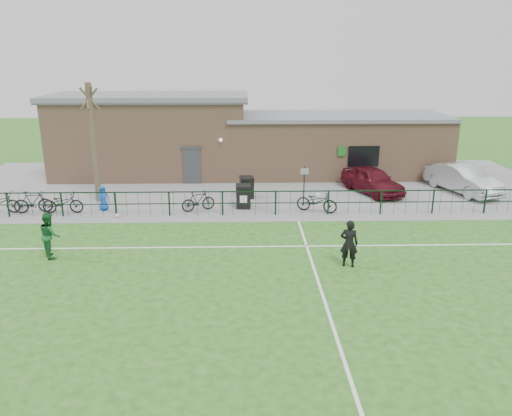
{
  "coord_description": "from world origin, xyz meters",
  "views": [
    {
      "loc": [
        -0.48,
        -14.46,
        7.42
      ],
      "look_at": [
        0.0,
        5.0,
        1.3
      ],
      "focal_mm": 35.0,
      "sensor_mm": 36.0,
      "label": 1
    }
  ],
  "objects_px": {
    "sign_post": "(304,186)",
    "bicycle_a": "(0,202)",
    "spectator_child": "(103,198)",
    "wheelie_bin_left": "(243,197)",
    "bicycle_b": "(33,202)",
    "car_silver": "(463,179)",
    "ball_ground": "(117,216)",
    "wheelie_bin_right": "(247,188)",
    "bicycle_d": "(198,201)",
    "bare_tree": "(94,144)",
    "car_maroon": "(372,180)",
    "bicycle_c": "(63,203)",
    "outfield_player": "(50,235)",
    "bicycle_e": "(317,201)"
  },
  "relations": [
    {
      "from": "bicycle_d",
      "to": "ball_ground",
      "type": "distance_m",
      "value": 3.85
    },
    {
      "from": "wheelie_bin_right",
      "to": "bicycle_c",
      "type": "distance_m",
      "value": 9.15
    },
    {
      "from": "bicycle_c",
      "to": "bicycle_b",
      "type": "bearing_deg",
      "value": 87.62
    },
    {
      "from": "bicycle_a",
      "to": "outfield_player",
      "type": "height_order",
      "value": "outfield_player"
    },
    {
      "from": "wheelie_bin_left",
      "to": "ball_ground",
      "type": "distance_m",
      "value": 6.09
    },
    {
      "from": "sign_post",
      "to": "bicycle_a",
      "type": "bearing_deg",
      "value": -176.77
    },
    {
      "from": "ball_ground",
      "to": "bicycle_c",
      "type": "bearing_deg",
      "value": 164.14
    },
    {
      "from": "bare_tree",
      "to": "bicycle_b",
      "type": "height_order",
      "value": "bare_tree"
    },
    {
      "from": "bicycle_a",
      "to": "bicycle_c",
      "type": "height_order",
      "value": "bicycle_a"
    },
    {
      "from": "car_maroon",
      "to": "wheelie_bin_right",
      "type": "bearing_deg",
      "value": 163.58
    },
    {
      "from": "bicycle_a",
      "to": "wheelie_bin_right",
      "type": "bearing_deg",
      "value": -74.88
    },
    {
      "from": "wheelie_bin_right",
      "to": "bicycle_c",
      "type": "bearing_deg",
      "value": -171.2
    },
    {
      "from": "wheelie_bin_left",
      "to": "wheelie_bin_right",
      "type": "xyz_separation_m",
      "value": [
        0.18,
        1.76,
        -0.01
      ]
    },
    {
      "from": "car_silver",
      "to": "bicycle_c",
      "type": "height_order",
      "value": "car_silver"
    },
    {
      "from": "bicycle_c",
      "to": "bicycle_a",
      "type": "bearing_deg",
      "value": 87.14
    },
    {
      "from": "wheelie_bin_left",
      "to": "sign_post",
      "type": "bearing_deg",
      "value": 4.65
    },
    {
      "from": "car_silver",
      "to": "bicycle_d",
      "type": "distance_m",
      "value": 14.51
    },
    {
      "from": "bare_tree",
      "to": "sign_post",
      "type": "height_order",
      "value": "bare_tree"
    },
    {
      "from": "wheelie_bin_right",
      "to": "bicycle_d",
      "type": "bearing_deg",
      "value": -142.82
    },
    {
      "from": "wheelie_bin_right",
      "to": "outfield_player",
      "type": "height_order",
      "value": "outfield_player"
    },
    {
      "from": "outfield_player",
      "to": "bicycle_d",
      "type": "bearing_deg",
      "value": -72.04
    },
    {
      "from": "wheelie_bin_left",
      "to": "bare_tree",
      "type": "bearing_deg",
      "value": 170.06
    },
    {
      "from": "wheelie_bin_right",
      "to": "car_maroon",
      "type": "xyz_separation_m",
      "value": [
        6.85,
        0.73,
        0.2
      ]
    },
    {
      "from": "spectator_child",
      "to": "outfield_player",
      "type": "xyz_separation_m",
      "value": [
        -0.44,
        -5.71,
        0.24
      ]
    },
    {
      "from": "bicycle_a",
      "to": "bicycle_b",
      "type": "distance_m",
      "value": 1.62
    },
    {
      "from": "car_maroon",
      "to": "outfield_player",
      "type": "bearing_deg",
      "value": -171.72
    },
    {
      "from": "bicycle_a",
      "to": "bicycle_e",
      "type": "height_order",
      "value": "bicycle_e"
    },
    {
      "from": "car_silver",
      "to": "bicycle_b",
      "type": "height_order",
      "value": "car_silver"
    },
    {
      "from": "bicycle_e",
      "to": "ball_ground",
      "type": "height_order",
      "value": "bicycle_e"
    },
    {
      "from": "car_maroon",
      "to": "bicycle_d",
      "type": "distance_m",
      "value": 9.7
    },
    {
      "from": "bicycle_b",
      "to": "ball_ground",
      "type": "xyz_separation_m",
      "value": [
        4.16,
        -0.83,
        -0.45
      ]
    },
    {
      "from": "wheelie_bin_right",
      "to": "bicycle_a",
      "type": "xyz_separation_m",
      "value": [
        -11.84,
        -2.34,
        0.01
      ]
    },
    {
      "from": "car_maroon",
      "to": "bicycle_b",
      "type": "relative_size",
      "value": 2.34
    },
    {
      "from": "wheelie_bin_left",
      "to": "bicycle_b",
      "type": "bearing_deg",
      "value": -176.54
    },
    {
      "from": "car_silver",
      "to": "ball_ground",
      "type": "bearing_deg",
      "value": 173.77
    },
    {
      "from": "wheelie_bin_left",
      "to": "ball_ground",
      "type": "xyz_separation_m",
      "value": [
        -5.89,
        -1.48,
        -0.44
      ]
    },
    {
      "from": "wheelie_bin_left",
      "to": "bicycle_b",
      "type": "distance_m",
      "value": 10.07
    },
    {
      "from": "bicycle_c",
      "to": "bicycle_e",
      "type": "bearing_deg",
      "value": -91.02
    },
    {
      "from": "bicycle_d",
      "to": "bicycle_e",
      "type": "bearing_deg",
      "value": -115.51
    },
    {
      "from": "wheelie_bin_right",
      "to": "bicycle_c",
      "type": "xyz_separation_m",
      "value": [
        -8.81,
        -2.46,
        -0.01
      ]
    },
    {
      "from": "car_maroon",
      "to": "bicycle_b",
      "type": "distance_m",
      "value": 17.36
    },
    {
      "from": "car_maroon",
      "to": "car_silver",
      "type": "bearing_deg",
      "value": -22.62
    },
    {
      "from": "sign_post",
      "to": "spectator_child",
      "type": "height_order",
      "value": "sign_post"
    },
    {
      "from": "bare_tree",
      "to": "wheelie_bin_right",
      "type": "xyz_separation_m",
      "value": [
        7.66,
        0.49,
        -2.47
      ]
    },
    {
      "from": "wheelie_bin_left",
      "to": "outfield_player",
      "type": "xyz_separation_m",
      "value": [
        -7.25,
        -6.01,
        0.32
      ]
    },
    {
      "from": "car_maroon",
      "to": "outfield_player",
      "type": "relative_size",
      "value": 2.43
    },
    {
      "from": "bare_tree",
      "to": "car_maroon",
      "type": "height_order",
      "value": "bare_tree"
    },
    {
      "from": "bicycle_c",
      "to": "bicycle_d",
      "type": "relative_size",
      "value": 1.16
    },
    {
      "from": "car_silver",
      "to": "outfield_player",
      "type": "height_order",
      "value": "outfield_player"
    },
    {
      "from": "wheelie_bin_right",
      "to": "bicycle_b",
      "type": "xyz_separation_m",
      "value": [
        -10.23,
        -2.42,
        0.03
      ]
    }
  ]
}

